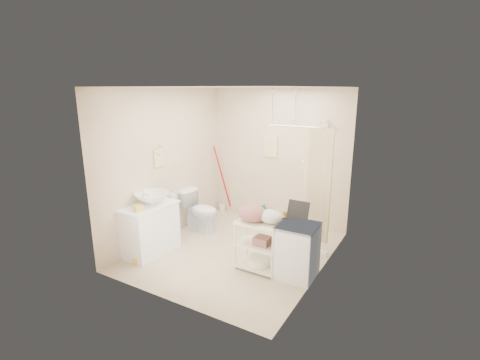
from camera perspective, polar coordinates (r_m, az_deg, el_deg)
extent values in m
plane|color=#C1B190|center=(5.81, -0.72, -11.54)|extent=(3.20, 3.20, 0.00)
cube|color=silver|center=(5.21, -0.81, 15.02)|extent=(2.80, 3.20, 0.04)
cube|color=beige|center=(6.76, 6.24, 3.80)|extent=(2.80, 0.04, 2.60)
cube|color=beige|center=(4.13, -12.26, -3.61)|extent=(2.80, 0.04, 2.60)
cube|color=beige|center=(6.18, -11.97, 2.54)|extent=(0.04, 3.20, 2.60)
cube|color=beige|center=(4.82, 13.67, -1.02)|extent=(0.04, 3.20, 2.60)
cube|color=white|center=(5.79, -14.47, -7.79)|extent=(0.54, 0.93, 0.80)
imported|color=silver|center=(5.68, -14.27, -2.92)|extent=(0.66, 0.66, 0.19)
cube|color=gold|center=(5.43, -16.34, -4.45)|extent=(0.19, 0.17, 0.09)
cube|color=#EAC04D|center=(5.63, -16.15, -12.30)|extent=(0.32, 0.29, 0.14)
imported|color=silver|center=(6.55, -6.53, -4.96)|extent=(0.76, 0.47, 0.75)
imported|color=brown|center=(6.99, 3.78, -5.38)|extent=(0.20, 0.15, 0.34)
imported|color=brown|center=(6.83, 7.54, -6.19)|extent=(0.20, 0.19, 0.30)
cube|color=beige|center=(6.76, 5.05, 5.56)|extent=(0.28, 0.03, 0.42)
imported|color=silver|center=(6.45, 11.04, 4.46)|extent=(0.13, 0.13, 0.27)
imported|color=#4161AB|center=(6.43, 11.79, 3.95)|extent=(0.10, 0.10, 0.17)
cube|color=silver|center=(5.01, 9.35, -11.36)|extent=(0.54, 0.56, 0.77)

